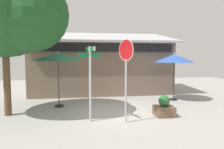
{
  "coord_description": "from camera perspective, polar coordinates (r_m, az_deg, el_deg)",
  "views": [
    {
      "loc": [
        -1.69,
        -9.32,
        2.52
      ],
      "look_at": [
        -0.04,
        1.2,
        1.6
      ],
      "focal_mm": 34.55,
      "sensor_mm": 36.0,
      "label": 1
    }
  ],
  "objects": [
    {
      "name": "stop_sign",
      "position": [
        8.03,
        3.73,
        2.74
      ],
      "size": [
        0.38,
        0.73,
        3.15
      ],
      "color": "#A8AAB2",
      "rests_on": "ground"
    },
    {
      "name": "street_sign_post",
      "position": [
        8.22,
        -5.8,
        -0.2
      ],
      "size": [
        0.88,
        0.94,
        2.88
      ],
      "color": "#A8AAB2",
      "rests_on": "ground"
    },
    {
      "name": "ground_plane",
      "position": [
        9.82,
        1.34,
        -10.24
      ],
      "size": [
        28.0,
        28.0,
        0.1
      ],
      "primitive_type": "cube",
      "color": "#9E9B93"
    },
    {
      "name": "patio_umbrella_forest_green_left",
      "position": [
        10.86,
        -14.08,
        4.53
      ],
      "size": [
        2.63,
        2.63,
        2.75
      ],
      "color": "black",
      "rests_on": "ground"
    },
    {
      "name": "sidewalk_planter",
      "position": [
        9.42,
        13.58,
        -8.59
      ],
      "size": [
        0.77,
        0.77,
        0.88
      ],
      "color": "brown",
      "rests_on": "ground"
    },
    {
      "name": "patio_umbrella_royal_blue_center",
      "position": [
        12.67,
        16.11,
        4.06
      ],
      "size": [
        2.26,
        2.26,
        2.68
      ],
      "color": "black",
      "rests_on": "ground"
    },
    {
      "name": "cafe_building",
      "position": [
        15.21,
        -3.04,
        2.11
      ],
      "size": [
        9.64,
        4.97,
        4.35
      ],
      "color": "#705B4C",
      "rests_on": "ground"
    },
    {
      "name": "shade_tree",
      "position": [
        10.0,
        -25.3,
        15.68
      ],
      "size": [
        4.77,
        4.25,
        6.7
      ],
      "color": "brown",
      "rests_on": "ground"
    }
  ]
}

